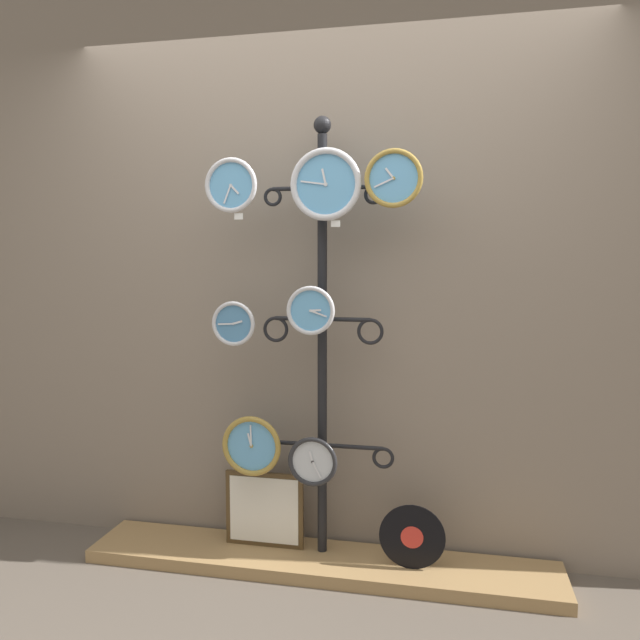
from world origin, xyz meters
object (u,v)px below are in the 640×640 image
(clock_middle_left, at_px, (234,324))
(picture_frame, at_px, (264,509))
(display_stand, at_px, (322,397))
(clock_middle_center, at_px, (311,311))
(vinyl_record, at_px, (412,537))
(clock_top_left, at_px, (231,185))
(clock_bottom_center, at_px, (313,461))
(clock_top_center, at_px, (326,184))
(clock_bottom_left, at_px, (252,446))
(clock_top_right, at_px, (394,178))

(clock_middle_left, xyz_separation_m, picture_frame, (0.12, 0.06, -0.90))
(display_stand, relative_size, clock_middle_center, 9.46)
(vinyl_record, bearing_deg, clock_middle_center, -178.52)
(clock_top_left, xyz_separation_m, picture_frame, (0.11, 0.10, -1.52))
(clock_bottom_center, bearing_deg, clock_middle_left, 174.66)
(clock_top_left, distance_m, clock_middle_center, 0.66)
(clock_top_center, relative_size, picture_frame, 0.82)
(clock_bottom_left, height_order, vinyl_record, clock_bottom_left)
(display_stand, xyz_separation_m, clock_top_center, (0.03, -0.09, 0.96))
(clock_top_center, height_order, clock_bottom_center, clock_top_center)
(clock_top_center, bearing_deg, clock_top_left, -176.59)
(clock_top_center, distance_m, clock_middle_left, 0.76)
(clock_top_center, bearing_deg, clock_middle_left, 178.10)
(clock_top_right, bearing_deg, vinyl_record, 3.24)
(clock_bottom_left, xyz_separation_m, vinyl_record, (0.74, 0.01, -0.37))
(clock_bottom_left, relative_size, vinyl_record, 0.96)
(clock_top_left, height_order, picture_frame, clock_top_left)
(clock_middle_left, distance_m, vinyl_record, 1.25)
(clock_top_right, height_order, clock_middle_center, clock_top_right)
(display_stand, height_order, clock_top_center, display_stand)
(clock_middle_center, height_order, vinyl_record, clock_middle_center)
(display_stand, xyz_separation_m, clock_middle_center, (-0.03, -0.10, 0.41))
(picture_frame, bearing_deg, clock_top_center, -13.52)
(clock_top_left, xyz_separation_m, vinyl_record, (0.82, 0.02, -1.56))
(picture_frame, bearing_deg, clock_bottom_center, -20.39)
(display_stand, relative_size, clock_top_center, 6.57)
(clock_top_right, bearing_deg, picture_frame, 171.96)
(display_stand, height_order, clock_bottom_left, display_stand)
(clock_top_left, relative_size, clock_middle_left, 1.17)
(display_stand, relative_size, picture_frame, 5.41)
(clock_top_center, height_order, clock_bottom_left, clock_top_center)
(display_stand, bearing_deg, vinyl_record, -12.15)
(vinyl_record, bearing_deg, clock_top_right, -176.76)
(display_stand, xyz_separation_m, clock_bottom_left, (-0.31, -0.10, -0.22))
(clock_top_right, height_order, clock_bottom_left, clock_top_right)
(clock_bottom_center, height_order, vinyl_record, clock_bottom_center)
(clock_top_left, relative_size, picture_frame, 0.64)
(vinyl_record, bearing_deg, clock_top_center, 179.32)
(clock_bottom_center, height_order, picture_frame, clock_bottom_center)
(clock_top_left, bearing_deg, clock_bottom_center, 0.64)
(picture_frame, bearing_deg, clock_middle_left, -152.84)
(clock_top_right, relative_size, clock_middle_left, 1.20)
(clock_top_center, bearing_deg, picture_frame, 166.48)
(clock_top_left, relative_size, vinyl_record, 0.83)
(clock_middle_center, xyz_separation_m, clock_bottom_center, (0.01, -0.00, -0.68))
(clock_top_left, xyz_separation_m, clock_top_center, (0.42, 0.03, -0.00))
(clock_middle_center, relative_size, picture_frame, 0.57)
(clock_top_center, xyz_separation_m, clock_middle_left, (-0.44, 0.01, -0.62))
(clock_middle_center, height_order, picture_frame, clock_middle_center)
(clock_top_right, height_order, clock_bottom_center, clock_top_right)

